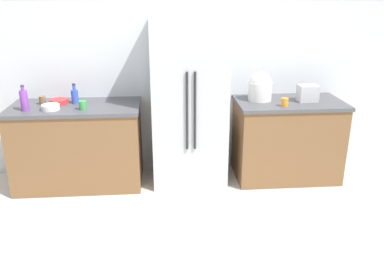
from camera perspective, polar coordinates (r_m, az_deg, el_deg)
kitchen_back_panel at (r=4.49m, az=-1.82°, el=11.17°), size 5.36×0.10×2.83m
counter_left at (r=4.46m, az=-16.25°, el=-2.50°), size 1.37×0.68×0.91m
counter_right at (r=4.58m, az=13.65°, el=-1.67°), size 1.17×0.68×0.91m
refrigerator at (r=4.24m, az=-0.46°, el=3.58°), size 0.80×0.63×1.80m
toaster at (r=4.47m, az=16.55°, el=4.83°), size 0.21×0.16×0.18m
rice_cooker at (r=4.37m, az=9.94°, el=5.89°), size 0.26×0.26×0.32m
bottle_a at (r=4.27m, az=-23.33°, el=3.70°), size 0.08×0.08×0.26m
bottle_b at (r=4.38m, az=-16.76°, el=4.46°), size 0.08×0.08×0.22m
cup_a at (r=4.21m, az=13.40°, el=3.62°), size 0.07×0.07×0.09m
cup_b at (r=4.46m, az=-21.02°, el=3.73°), size 0.07×0.07×0.09m
cup_c at (r=4.13m, az=-15.68°, el=3.15°), size 0.08×0.08×0.09m
bowl_a at (r=4.43m, az=-18.86°, el=3.62°), size 0.20×0.20×0.05m
bowl_b at (r=4.23m, az=-19.97°, el=2.81°), size 0.18×0.18×0.05m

